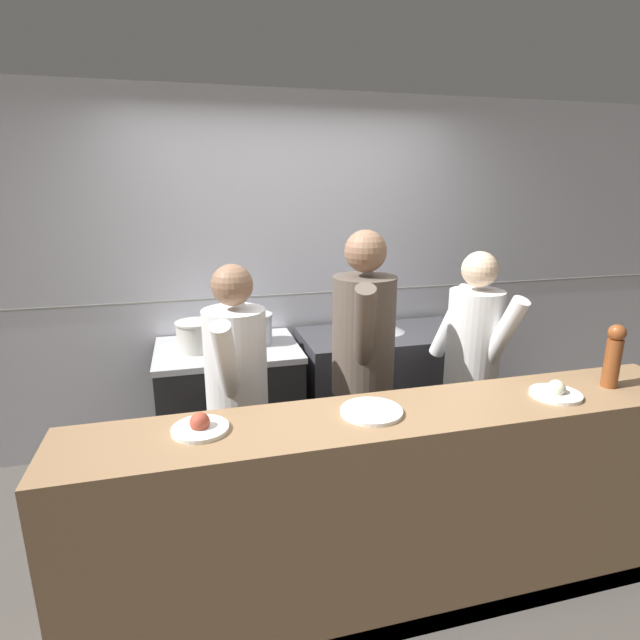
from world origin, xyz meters
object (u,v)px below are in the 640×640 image
at_px(chef_head_cook, 237,396).
at_px(chef_sous, 363,366).
at_px(mixing_bowl_steel, 385,327).
at_px(plated_dish_appetiser, 371,411).
at_px(stock_pot, 195,335).
at_px(oven_range, 230,407).
at_px(pepper_mill, 613,354).
at_px(plated_dish_main, 200,427).
at_px(chef_line, 471,366).
at_px(plated_dish_dessert, 556,392).
at_px(sauce_pot, 255,328).

bearing_deg(chef_head_cook, chef_sous, 20.92).
height_order(mixing_bowl_steel, plated_dish_appetiser, plated_dish_appetiser).
bearing_deg(stock_pot, oven_range, 5.80).
relative_size(stock_pot, pepper_mill, 0.81).
bearing_deg(plated_dish_appetiser, plated_dish_main, 177.94).
bearing_deg(chef_line, chef_head_cook, 165.77).
xyz_separation_m(mixing_bowl_steel, plated_dish_appetiser, (-0.65, -1.45, 0.07)).
relative_size(stock_pot, plated_dish_main, 1.12).
bearing_deg(plated_dish_dessert, pepper_mill, 5.43).
xyz_separation_m(sauce_pot, mixing_bowl_steel, (0.97, 0.00, -0.06)).
distance_m(plated_dish_main, chef_head_cook, 0.63).
distance_m(stock_pot, chef_sous, 1.17).
xyz_separation_m(sauce_pot, chef_line, (1.22, -0.77, -0.12)).
height_order(oven_range, chef_sous, chef_sous).
bearing_deg(pepper_mill, plated_dish_appetiser, 179.18).
bearing_deg(mixing_bowl_steel, sauce_pot, -179.76).
bearing_deg(plated_dish_dessert, chef_sous, 134.47).
distance_m(stock_pot, plated_dish_appetiser, 1.57).
bearing_deg(chef_head_cook, plated_dish_dessert, -8.50).
xyz_separation_m(oven_range, plated_dish_appetiser, (0.51, -1.42, 0.57)).
bearing_deg(chef_sous, stock_pot, 160.50).
bearing_deg(oven_range, pepper_mill, -39.49).
xyz_separation_m(chef_head_cook, chef_line, (1.43, 0.08, 0.00)).
bearing_deg(stock_pot, plated_dish_dessert, -41.85).
relative_size(plated_dish_dessert, chef_line, 0.15).
bearing_deg(chef_head_cook, plated_dish_main, -92.75).
bearing_deg(chef_sous, plated_dish_main, -126.01).
distance_m(mixing_bowl_steel, chef_line, 0.82).
bearing_deg(sauce_pot, plated_dish_appetiser, -77.84).
relative_size(mixing_bowl_steel, chef_sous, 0.17).
bearing_deg(chef_head_cook, plated_dish_appetiser, -32.99).
bearing_deg(plated_dish_dessert, chef_head_cook, 155.23).
xyz_separation_m(oven_range, pepper_mill, (1.74, -1.43, 0.72)).
distance_m(plated_dish_appetiser, chef_head_cook, 0.81).
xyz_separation_m(mixing_bowl_steel, pepper_mill, (0.58, -1.47, 0.23)).
bearing_deg(stock_pot, plated_dish_appetiser, -62.90).
relative_size(oven_range, plated_dish_dessert, 4.11).
bearing_deg(plated_dish_dessert, oven_range, 133.86).
relative_size(plated_dish_main, chef_sous, 0.13).
relative_size(chef_head_cook, chef_line, 1.00).
relative_size(plated_dish_dessert, chef_sous, 0.13).
height_order(chef_head_cook, chef_line, chef_line).
height_order(plated_dish_appetiser, chef_line, chef_line).
distance_m(chef_head_cook, chef_line, 1.43).
bearing_deg(chef_head_cook, chef_line, 19.30).
xyz_separation_m(pepper_mill, chef_sous, (-1.03, 0.68, -0.21)).
distance_m(sauce_pot, chef_head_cook, 0.88).
xyz_separation_m(chef_sous, chef_line, (0.71, 0.02, -0.08)).
bearing_deg(plated_dish_appetiser, chef_sous, 73.48).
bearing_deg(sauce_pot, oven_range, -170.06).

